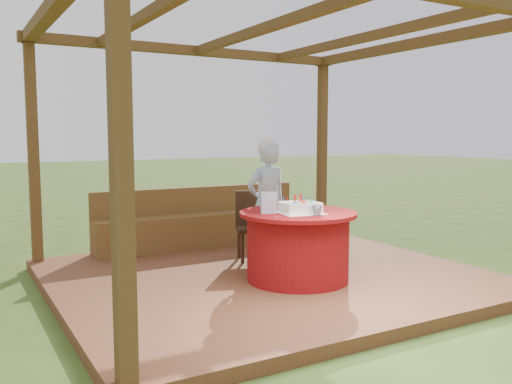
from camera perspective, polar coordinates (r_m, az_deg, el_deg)
ground at (r=6.11m, az=1.18°, el=-9.58°), size 60.00×60.00×0.00m
deck at (r=6.09m, az=1.18°, el=-9.04°), size 4.50×4.00×0.12m
pergola at (r=5.93m, az=1.23°, el=13.41°), size 4.50×4.00×2.72m
bench at (r=7.52m, az=-5.56°, el=-3.64°), size 3.00×0.42×0.80m
table at (r=5.72m, az=4.42°, el=-5.64°), size 1.22×1.22×0.73m
chair at (r=6.66m, az=-0.40°, el=-3.25°), size 0.50×0.50×0.84m
elderly_woman at (r=6.37m, az=1.14°, el=-1.01°), size 0.55×0.39×1.49m
birthday_cake at (r=5.56m, az=4.66°, el=-1.64°), size 0.49×0.49×0.19m
gift_bag at (r=5.51m, az=1.32°, el=-1.14°), size 0.18×0.15×0.22m
drinking_glass at (r=5.40m, az=6.41°, el=-1.98°), size 0.10×0.10×0.10m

